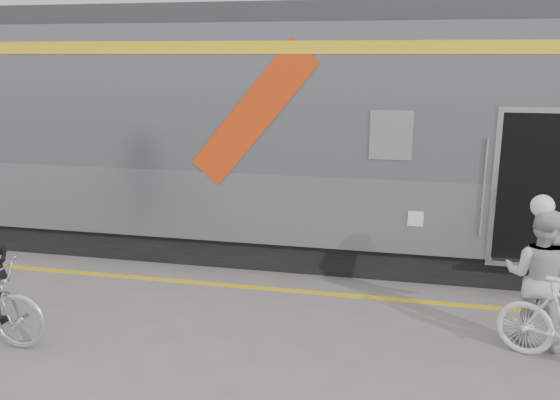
# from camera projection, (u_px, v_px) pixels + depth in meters

# --- Properties ---
(ground) EXTENTS (90.00, 90.00, 0.00)m
(ground) POSITION_uv_depth(u_px,v_px,m) (252.00, 364.00, 6.60)
(ground) COLOR slate
(ground) RESTS_ON ground
(train) EXTENTS (24.00, 3.17, 4.10)m
(train) POSITION_uv_depth(u_px,v_px,m) (382.00, 134.00, 9.84)
(train) COLOR black
(train) RESTS_ON ground
(safety_strip) EXTENTS (24.00, 0.12, 0.01)m
(safety_strip) POSITION_uv_depth(u_px,v_px,m) (290.00, 290.00, 8.64)
(safety_strip) COLOR yellow
(safety_strip) RESTS_ON ground
(woman) EXTENTS (0.99, 0.89, 1.66)m
(woman) POSITION_uv_depth(u_px,v_px,m) (539.00, 277.00, 6.93)
(woman) COLOR silver
(woman) RESTS_ON ground
(helmet_woman) EXTENTS (0.27, 0.27, 0.27)m
(helmet_woman) POSITION_uv_depth(u_px,v_px,m) (548.00, 197.00, 6.70)
(helmet_woman) COLOR white
(helmet_woman) RESTS_ON woman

